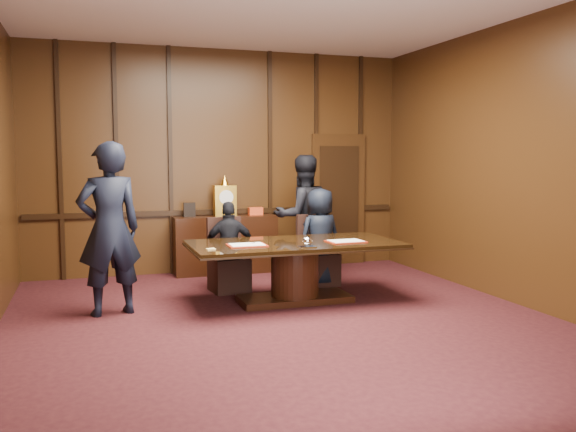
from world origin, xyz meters
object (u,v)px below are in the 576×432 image
(signatory_left, at_px, (230,247))
(witness_left, at_px, (109,229))
(sideboard, at_px, (225,242))
(signatory_right, at_px, (320,237))
(witness_right, at_px, (302,216))
(conference_table, at_px, (295,262))

(signatory_left, xyz_separation_m, witness_left, (-1.57, -0.71, 0.39))
(witness_left, bearing_deg, signatory_left, -168.39)
(sideboard, relative_size, signatory_right, 1.16)
(sideboard, relative_size, witness_left, 0.80)
(signatory_right, relative_size, witness_right, 0.75)
(witness_left, height_order, witness_right, witness_left)
(signatory_right, bearing_deg, conference_table, 36.97)
(sideboard, distance_m, witness_right, 1.32)
(signatory_right, xyz_separation_m, witness_left, (-2.87, -0.71, 0.31))
(conference_table, bearing_deg, witness_left, 177.63)
(sideboard, bearing_deg, signatory_left, -99.84)
(witness_left, xyz_separation_m, witness_right, (2.85, 1.38, -0.07))
(signatory_left, distance_m, witness_right, 1.48)
(conference_table, height_order, signatory_left, signatory_left)
(conference_table, height_order, signatory_right, signatory_right)
(sideboard, bearing_deg, witness_left, -131.15)
(signatory_left, xyz_separation_m, signatory_right, (1.30, 0.00, 0.08))
(conference_table, xyz_separation_m, signatory_left, (-0.65, 0.80, 0.10))
(sideboard, height_order, witness_left, witness_left)
(conference_table, bearing_deg, signatory_left, 129.09)
(conference_table, bearing_deg, signatory_right, 50.91)
(witness_right, bearing_deg, signatory_left, 23.48)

